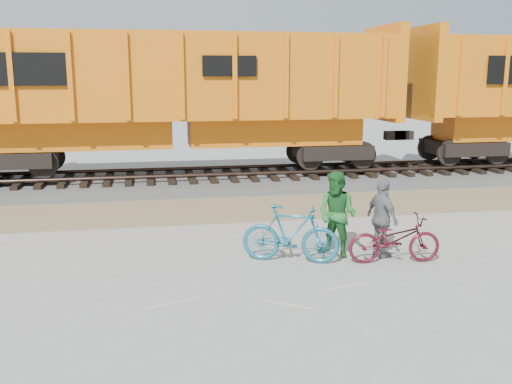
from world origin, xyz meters
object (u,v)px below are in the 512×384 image
Objects in this scene: bicycle_teal at (291,234)px; bicycle_maroon at (394,239)px; person_man at (337,214)px; person_woman at (382,218)px; hopper_car_center at (179,94)px.

bicycle_maroon is (1.97, -0.40, -0.10)m from bicycle_teal.
person_man reaches higher than person_woman.
bicycle_teal is at bearing -78.55° from hopper_car_center.
hopper_car_center is 8.64m from bicycle_teal.
person_man is at bearing 64.09° from person_woman.
person_woman reaches higher than bicycle_teal.
person_man reaches higher than bicycle_teal.
hopper_car_center is 7.42× the size of bicycle_teal.
bicycle_teal is 1.19× the size of person_woman.
bicycle_maroon is (3.61, -8.53, -2.54)m from hopper_car_center.
hopper_car_center is 8.13× the size of person_man.
person_man reaches higher than bicycle_maroon.
hopper_car_center is 8.63m from person_man.
person_woman is (3.51, -8.13, -2.22)m from hopper_car_center.
hopper_car_center reaches higher than bicycle_teal.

